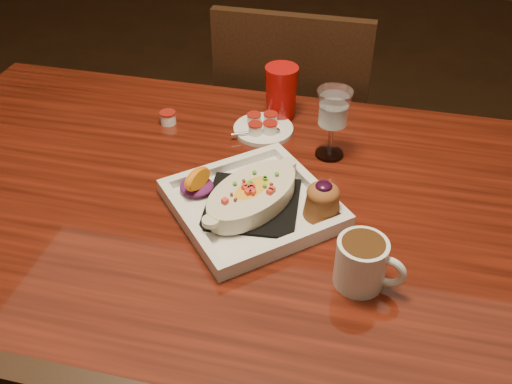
% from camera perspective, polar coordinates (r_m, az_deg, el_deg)
% --- Properties ---
extents(table, '(1.50, 0.90, 0.75)m').
position_cam_1_polar(table, '(1.14, -1.67, -5.28)').
color(table, maroon).
rests_on(table, floor).
extents(chair_far, '(0.42, 0.42, 0.93)m').
position_cam_1_polar(chair_far, '(1.71, 3.84, 5.43)').
color(chair_far, black).
rests_on(chair_far, floor).
extents(plate, '(0.38, 0.38, 0.08)m').
position_cam_1_polar(plate, '(1.05, 0.26, -0.76)').
color(plate, white).
rests_on(plate, table).
extents(coffee_mug, '(0.11, 0.08, 0.09)m').
position_cam_1_polar(coffee_mug, '(0.92, 10.62, -6.87)').
color(coffee_mug, white).
rests_on(coffee_mug, table).
extents(goblet, '(0.07, 0.07, 0.15)m').
position_cam_1_polar(goblet, '(1.16, 7.74, 7.96)').
color(goblet, silver).
rests_on(goblet, table).
extents(saucer, '(0.13, 0.13, 0.09)m').
position_cam_1_polar(saucer, '(1.28, 0.65, 6.48)').
color(saucer, white).
rests_on(saucer, table).
extents(creamer_loose, '(0.04, 0.04, 0.03)m').
position_cam_1_polar(creamer_loose, '(1.32, -8.79, 7.37)').
color(creamer_loose, white).
rests_on(creamer_loose, table).
extents(red_tumbler, '(0.08, 0.08, 0.13)m').
position_cam_1_polar(red_tumbler, '(1.31, 2.53, 9.89)').
color(red_tumbler, '#AA0E0C').
rests_on(red_tumbler, table).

